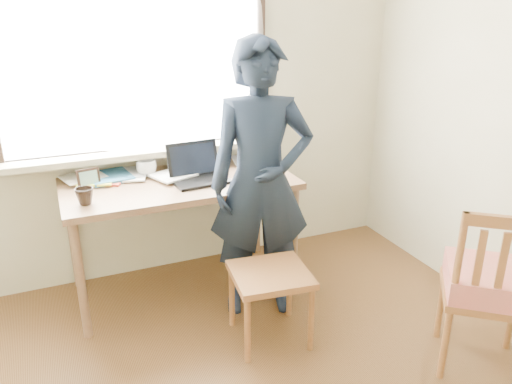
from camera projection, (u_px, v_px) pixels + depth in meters
name	position (u px, v px, depth m)	size (l,w,h in m)	color
room_shell	(277.00, 76.00, 1.72)	(3.52, 4.02, 2.61)	beige
desk	(180.00, 192.00, 3.27)	(1.48, 0.74, 0.79)	brown
laptop	(197.00, 172.00, 3.24)	(0.37, 0.31, 0.24)	black
mug_white	(146.00, 168.00, 3.32)	(0.13, 0.13, 0.11)	white
mug_dark	(85.00, 196.00, 2.84)	(0.11, 0.11, 0.10)	black
mouse	(242.00, 175.00, 3.30)	(0.09, 0.06, 0.03)	black
desk_clutter	(134.00, 176.00, 3.28)	(0.78, 0.42, 0.04)	white
book_a	(115.00, 175.00, 3.32)	(0.19, 0.26, 0.02)	white
book_b	(233.00, 161.00, 3.62)	(0.17, 0.24, 0.02)	white
picture_frame	(89.00, 179.00, 3.11)	(0.14, 0.04, 0.11)	black
work_chair	(270.00, 282.00, 2.86)	(0.48, 0.46, 0.44)	brown
side_chair	(489.00, 284.00, 2.59)	(0.61, 0.61, 0.96)	brown
person	(261.00, 182.00, 3.01)	(0.63, 0.41, 1.72)	black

